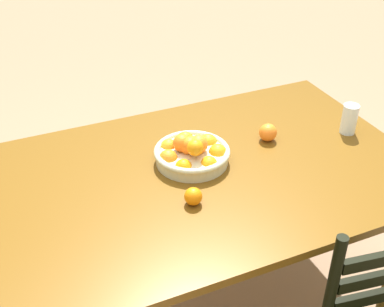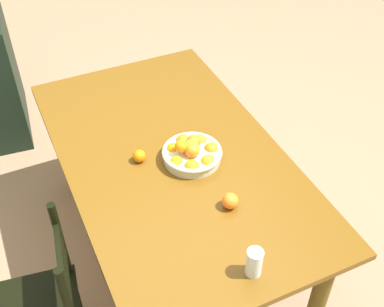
{
  "view_description": "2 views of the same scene",
  "coord_description": "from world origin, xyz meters",
  "px_view_note": "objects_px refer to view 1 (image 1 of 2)",
  "views": [
    {
      "loc": [
        0.6,
        1.45,
        1.9
      ],
      "look_at": [
        -0.07,
        -0.08,
        0.81
      ],
      "focal_mm": 47.92,
      "sensor_mm": 36.0,
      "label": 1
    },
    {
      "loc": [
        -1.72,
        0.69,
        2.44
      ],
      "look_at": [
        -0.07,
        -0.08,
        0.81
      ],
      "focal_mm": 46.78,
      "sensor_mm": 36.0,
      "label": 2
    }
  ],
  "objects_px": {
    "dining_table": "(184,199)",
    "fruit_bowl": "(192,153)",
    "drinking_glass": "(349,119)",
    "orange_loose_0": "(193,196)",
    "orange_loose_1": "(268,132)"
  },
  "relations": [
    {
      "from": "orange_loose_0",
      "to": "orange_loose_1",
      "type": "relative_size",
      "value": 0.86
    },
    {
      "from": "orange_loose_1",
      "to": "drinking_glass",
      "type": "distance_m",
      "value": 0.36
    },
    {
      "from": "fruit_bowl",
      "to": "drinking_glass",
      "type": "bearing_deg",
      "value": 175.26
    },
    {
      "from": "dining_table",
      "to": "orange_loose_1",
      "type": "distance_m",
      "value": 0.46
    },
    {
      "from": "dining_table",
      "to": "fruit_bowl",
      "type": "relative_size",
      "value": 6.12
    },
    {
      "from": "dining_table",
      "to": "fruit_bowl",
      "type": "distance_m",
      "value": 0.18
    },
    {
      "from": "dining_table",
      "to": "orange_loose_0",
      "type": "height_order",
      "value": "orange_loose_0"
    },
    {
      "from": "fruit_bowl",
      "to": "orange_loose_0",
      "type": "height_order",
      "value": "fruit_bowl"
    },
    {
      "from": "orange_loose_1",
      "to": "drinking_glass",
      "type": "height_order",
      "value": "drinking_glass"
    },
    {
      "from": "fruit_bowl",
      "to": "drinking_glass",
      "type": "height_order",
      "value": "fruit_bowl"
    },
    {
      "from": "fruit_bowl",
      "to": "orange_loose_0",
      "type": "relative_size",
      "value": 4.65
    },
    {
      "from": "orange_loose_0",
      "to": "orange_loose_1",
      "type": "xyz_separation_m",
      "value": [
        -0.45,
        -0.26,
        0.01
      ]
    },
    {
      "from": "dining_table",
      "to": "drinking_glass",
      "type": "height_order",
      "value": "drinking_glass"
    },
    {
      "from": "orange_loose_0",
      "to": "drinking_glass",
      "type": "height_order",
      "value": "drinking_glass"
    },
    {
      "from": "dining_table",
      "to": "fruit_bowl",
      "type": "xyz_separation_m",
      "value": [
        -0.07,
        -0.08,
        0.15
      ]
    }
  ]
}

